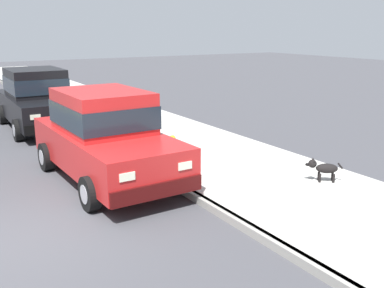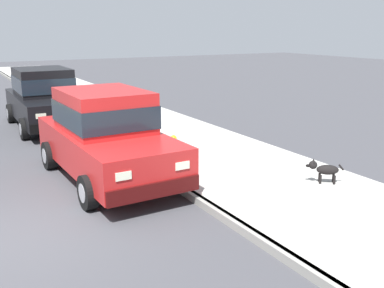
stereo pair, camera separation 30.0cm
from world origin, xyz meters
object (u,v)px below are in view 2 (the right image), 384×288
car_black_sedan (44,98)px  fire_hydrant (174,152)px  car_red_sedan (106,134)px  dog_black (324,169)px

car_black_sedan → fire_hydrant: bearing=-76.8°
car_black_sedan → fire_hydrant: car_black_sedan is taller
car_red_sedan → dog_black: size_ratio=7.29×
car_black_sedan → dog_black: 9.50m
dog_black → fire_hydrant: bearing=130.6°
car_black_sedan → fire_hydrant: (1.47, -6.30, -0.51)m
car_red_sedan → fire_hydrant: car_red_sedan is taller
car_red_sedan → car_black_sedan: bearing=90.3°
dog_black → car_red_sedan: bearing=141.8°
car_red_sedan → dog_black: bearing=-38.2°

